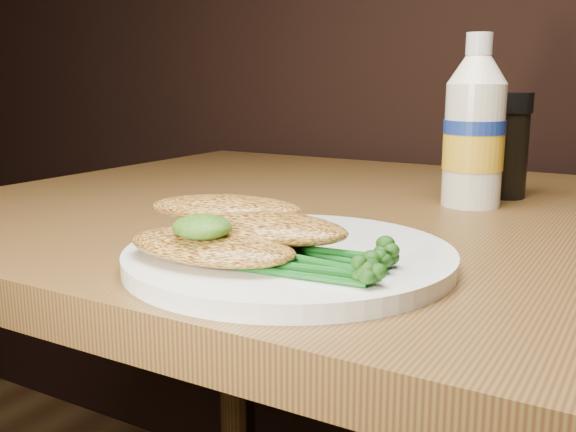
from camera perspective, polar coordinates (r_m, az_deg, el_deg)
The scene contains 8 objects.
plate at distance 0.53m, azimuth 0.15°, elevation -3.54°, with size 0.27×0.27×0.01m, color white.
chicken_front at distance 0.50m, azimuth -6.71°, elevation -2.63°, with size 0.14×0.08×0.02m, color gold.
chicken_mid at distance 0.52m, azimuth -2.29°, elevation -0.89°, with size 0.15×0.07×0.02m, color gold.
chicken_back at distance 0.56m, azimuth -5.44°, elevation 0.69°, with size 0.13×0.07×0.02m, color gold.
pesto_front at distance 0.49m, azimuth -7.48°, elevation -0.94°, with size 0.05×0.04×0.02m, color black.
broccolini_bundle at distance 0.48m, azimuth 2.24°, elevation -3.41°, with size 0.13×0.10×0.02m, color #125618, non-canonical shape.
mayo_bottle at distance 0.80m, azimuth 15.91°, elevation 7.92°, with size 0.07×0.07×0.20m, color white, non-canonical shape.
pepper_grinder at distance 0.87m, azimuth 18.56°, elevation 5.81°, with size 0.05×0.05×0.13m, color black, non-canonical shape.
Camera 1 is at (0.20, 0.35, 0.90)m, focal length 40.93 mm.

